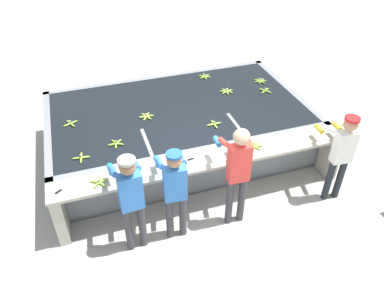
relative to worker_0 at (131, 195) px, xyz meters
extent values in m
plane|color=#A3A099|center=(1.30, 0.28, -1.01)|extent=(80.00, 80.00, 0.00)
cube|color=gray|center=(1.30, 2.15, -0.98)|extent=(4.84, 2.84, 0.06)
cube|color=gray|center=(1.30, 0.79, -0.55)|extent=(4.84, 0.12, 0.91)
cube|color=gray|center=(1.30, 3.51, -0.55)|extent=(4.84, 0.12, 0.91)
cube|color=gray|center=(-1.06, 2.15, -0.55)|extent=(0.12, 2.84, 0.91)
cube|color=gray|center=(3.66, 2.15, -0.55)|extent=(0.12, 2.84, 0.91)
cube|color=black|center=(1.30, 2.15, -0.52)|extent=(4.60, 2.60, 0.85)
cube|color=gray|center=(0.50, 1.25, -0.55)|extent=(0.06, 0.80, 0.91)
cube|color=gray|center=(2.11, 1.25, -0.55)|extent=(0.06, 0.80, 0.91)
cube|color=#A8A393|center=(1.30, 0.51, -0.12)|extent=(4.84, 0.45, 0.05)
cube|color=#A8A393|center=(-1.02, 0.51, -0.58)|extent=(0.16, 0.41, 0.86)
cube|color=#A8A393|center=(3.62, 0.51, -0.58)|extent=(0.16, 0.41, 0.86)
cylinder|color=#38383D|center=(-0.10, -0.04, -0.60)|extent=(0.11, 0.11, 0.82)
cylinder|color=#38383D|center=(0.10, -0.03, -0.60)|extent=(0.11, 0.11, 0.82)
cube|color=blue|center=(0.00, -0.03, 0.10)|extent=(0.33, 0.19, 0.58)
sphere|color=#896042|center=(0.00, -0.03, 0.53)|extent=(0.22, 0.22, 0.22)
cylinder|color=#9E9E99|center=(0.00, -0.03, 0.63)|extent=(0.23, 0.23, 0.04)
cylinder|color=blue|center=(-0.17, 0.21, 0.30)|extent=(0.10, 0.31, 0.18)
cylinder|color=teal|center=(-0.18, 0.46, 0.14)|extent=(0.09, 0.20, 0.08)
cylinder|color=blue|center=(0.15, 0.22, 0.30)|extent=(0.10, 0.31, 0.18)
cylinder|color=teal|center=(0.14, 0.47, 0.14)|extent=(0.09, 0.20, 0.08)
cylinder|color=#38383D|center=(0.52, 0.00, -0.62)|extent=(0.11, 0.11, 0.78)
cylinder|color=#38383D|center=(0.72, -0.02, -0.62)|extent=(0.11, 0.11, 0.78)
cube|color=blue|center=(0.62, -0.01, 0.05)|extent=(0.33, 0.19, 0.55)
sphere|color=#9E704C|center=(0.62, -0.01, 0.46)|extent=(0.21, 0.21, 0.21)
cylinder|color=#1E5199|center=(0.62, -0.01, 0.55)|extent=(0.22, 0.22, 0.04)
cylinder|color=blue|center=(0.48, 0.25, 0.24)|extent=(0.10, 0.31, 0.18)
cylinder|color=teal|center=(0.50, 0.50, 0.07)|extent=(0.10, 0.21, 0.08)
cylinder|color=blue|center=(0.80, 0.23, 0.24)|extent=(0.10, 0.31, 0.18)
cylinder|color=teal|center=(0.82, 0.48, 0.07)|extent=(0.10, 0.21, 0.08)
cylinder|color=#38383D|center=(1.47, -0.02, -0.57)|extent=(0.11, 0.11, 0.87)
cylinder|color=#38383D|center=(1.67, -0.03, -0.57)|extent=(0.11, 0.11, 0.87)
cube|color=#DB3D33|center=(1.57, -0.02, 0.17)|extent=(0.33, 0.19, 0.62)
sphere|color=tan|center=(1.57, -0.02, 0.63)|extent=(0.24, 0.24, 0.24)
cylinder|color=#DB3D33|center=(1.42, 0.23, 0.40)|extent=(0.10, 0.31, 0.18)
cylinder|color=teal|center=(1.43, 0.48, 0.23)|extent=(0.09, 0.20, 0.08)
cylinder|color=#DB3D33|center=(1.74, 0.22, 0.40)|extent=(0.10, 0.31, 0.18)
cylinder|color=teal|center=(1.75, 0.47, 0.23)|extent=(0.09, 0.20, 0.08)
cylinder|color=#1E2328|center=(3.23, -0.05, -0.61)|extent=(0.11, 0.11, 0.79)
cylinder|color=#1E2328|center=(3.43, -0.07, -0.61)|extent=(0.11, 0.11, 0.79)
cube|color=white|center=(3.33, -0.06, 0.07)|extent=(0.33, 0.20, 0.56)
sphere|color=tan|center=(3.33, -0.06, 0.49)|extent=(0.22, 0.22, 0.22)
cylinder|color=red|center=(3.33, -0.06, 0.58)|extent=(0.23, 0.23, 0.04)
cylinder|color=white|center=(3.20, 0.21, 0.26)|extent=(0.11, 0.32, 0.18)
cylinder|color=gold|center=(3.22, 0.46, 0.10)|extent=(0.10, 0.21, 0.08)
cylinder|color=white|center=(3.52, 0.18, 0.26)|extent=(0.11, 0.32, 0.18)
cylinder|color=gold|center=(3.54, 0.43, 0.10)|extent=(0.10, 0.21, 0.08)
ellipsoid|color=#8CB738|center=(2.20, 3.12, -0.08)|extent=(0.05, 0.17, 0.04)
ellipsoid|color=#8CB738|center=(2.25, 3.14, -0.08)|extent=(0.16, 0.13, 0.04)
ellipsoid|color=#8CB738|center=(2.26, 3.19, -0.08)|extent=(0.17, 0.10, 0.04)
ellipsoid|color=#8CB738|center=(2.21, 3.23, -0.08)|extent=(0.05, 0.17, 0.04)
ellipsoid|color=#8CB738|center=(2.16, 3.20, -0.08)|extent=(0.16, 0.13, 0.04)
ellipsoid|color=#8CB738|center=(2.16, 3.15, -0.08)|extent=(0.17, 0.10, 0.04)
cylinder|color=tan|center=(2.21, 3.17, -0.04)|extent=(0.03, 0.03, 0.04)
ellipsoid|color=#93BC3D|center=(-0.71, 2.17, -0.08)|extent=(0.17, 0.10, 0.04)
ellipsoid|color=#93BC3D|center=(-0.64, 2.14, -0.08)|extent=(0.10, 0.17, 0.04)
ellipsoid|color=#93BC3D|center=(-0.61, 2.21, -0.08)|extent=(0.17, 0.10, 0.04)
ellipsoid|color=#93BC3D|center=(-0.68, 2.24, -0.08)|extent=(0.10, 0.17, 0.04)
cylinder|color=tan|center=(-0.66, 2.19, -0.04)|extent=(0.03, 0.03, 0.04)
ellipsoid|color=#7FAD33|center=(-0.05, 1.34, -0.08)|extent=(0.17, 0.05, 0.04)
ellipsoid|color=#7FAD33|center=(0.00, 1.29, -0.08)|extent=(0.07, 0.17, 0.04)
ellipsoid|color=#7FAD33|center=(0.05, 1.32, -0.08)|extent=(0.16, 0.12, 0.04)
ellipsoid|color=#7FAD33|center=(0.05, 1.38, -0.08)|extent=(0.15, 0.14, 0.04)
ellipsoid|color=#7FAD33|center=(-0.01, 1.40, -0.08)|extent=(0.10, 0.17, 0.04)
cylinder|color=tan|center=(0.01, 1.35, -0.04)|extent=(0.03, 0.03, 0.04)
ellipsoid|color=#75A333|center=(3.30, 2.59, -0.08)|extent=(0.17, 0.09, 0.04)
ellipsoid|color=#75A333|center=(3.30, 2.64, -0.08)|extent=(0.16, 0.12, 0.04)
ellipsoid|color=#75A333|center=(3.26, 2.66, -0.08)|extent=(0.06, 0.17, 0.04)
ellipsoid|color=#75A333|center=(3.21, 2.65, -0.08)|extent=(0.14, 0.15, 0.04)
ellipsoid|color=#75A333|center=(3.20, 2.60, -0.08)|extent=(0.17, 0.05, 0.04)
ellipsoid|color=#75A333|center=(3.22, 2.56, -0.08)|extent=(0.12, 0.16, 0.04)
ellipsoid|color=#75A333|center=(3.27, 2.56, -0.08)|extent=(0.09, 0.17, 0.04)
cylinder|color=tan|center=(3.25, 2.61, -0.04)|extent=(0.03, 0.03, 0.04)
ellipsoid|color=#8CB738|center=(3.10, 2.16, -0.08)|extent=(0.16, 0.12, 0.04)
ellipsoid|color=#8CB738|center=(3.18, 2.14, -0.08)|extent=(0.12, 0.16, 0.04)
ellipsoid|color=#8CB738|center=(3.19, 2.22, -0.08)|extent=(0.16, 0.12, 0.04)
ellipsoid|color=#8CB738|center=(3.12, 2.23, -0.08)|extent=(0.12, 0.16, 0.04)
cylinder|color=tan|center=(3.15, 2.19, -0.04)|extent=(0.03, 0.03, 0.04)
ellipsoid|color=#93BC3D|center=(-0.51, 1.14, -0.08)|extent=(0.17, 0.06, 0.04)
ellipsoid|color=#93BC3D|center=(-0.56, 1.20, -0.08)|extent=(0.06, 0.17, 0.04)
ellipsoid|color=#93BC3D|center=(-0.62, 1.15, -0.08)|extent=(0.17, 0.06, 0.04)
ellipsoid|color=#93BC3D|center=(-0.57, 1.09, -0.08)|extent=(0.06, 0.17, 0.04)
cylinder|color=tan|center=(-0.57, 1.15, -0.04)|extent=(0.03, 0.03, 0.04)
ellipsoid|color=#9EC642|center=(0.72, 2.00, -0.08)|extent=(0.17, 0.04, 0.04)
ellipsoid|color=#9EC642|center=(0.69, 2.05, -0.08)|extent=(0.12, 0.16, 0.04)
ellipsoid|color=#9EC642|center=(0.64, 2.05, -0.08)|extent=(0.11, 0.17, 0.04)
ellipsoid|color=#9EC642|center=(0.61, 2.00, -0.08)|extent=(0.17, 0.04, 0.04)
ellipsoid|color=#9EC642|center=(0.63, 1.95, -0.08)|extent=(0.12, 0.16, 0.04)
ellipsoid|color=#9EC642|center=(0.69, 1.95, -0.08)|extent=(0.11, 0.17, 0.04)
cylinder|color=tan|center=(0.66, 2.00, -0.04)|extent=(0.03, 0.03, 0.04)
ellipsoid|color=#93BC3D|center=(2.43, 2.46, -0.08)|extent=(0.12, 0.16, 0.04)
ellipsoid|color=#93BC3D|center=(2.38, 2.47, -0.08)|extent=(0.09, 0.17, 0.04)
ellipsoid|color=#93BC3D|center=(2.35, 2.43, -0.08)|extent=(0.17, 0.09, 0.04)
ellipsoid|color=#93BC3D|center=(2.35, 2.38, -0.08)|extent=(0.16, 0.12, 0.04)
ellipsoid|color=#93BC3D|center=(2.39, 2.36, -0.08)|extent=(0.06, 0.17, 0.04)
ellipsoid|color=#93BC3D|center=(2.44, 2.37, -0.08)|extent=(0.15, 0.15, 0.04)
ellipsoid|color=#93BC3D|center=(2.46, 2.42, -0.08)|extent=(0.17, 0.05, 0.04)
cylinder|color=tan|center=(2.40, 2.41, -0.04)|extent=(0.03, 0.03, 0.04)
ellipsoid|color=#93BC3D|center=(1.79, 1.38, -0.08)|extent=(0.17, 0.04, 0.04)
ellipsoid|color=#93BC3D|center=(1.73, 1.43, -0.08)|extent=(0.04, 0.17, 0.04)
ellipsoid|color=#93BC3D|center=(1.68, 1.38, -0.08)|extent=(0.17, 0.04, 0.04)
ellipsoid|color=#93BC3D|center=(1.73, 1.32, -0.08)|extent=(0.04, 0.17, 0.04)
cylinder|color=tan|center=(1.73, 1.38, -0.04)|extent=(0.03, 0.03, 0.04)
ellipsoid|color=#8CB738|center=(2.09, 0.53, -0.08)|extent=(0.12, 0.16, 0.04)
ellipsoid|color=#8CB738|center=(2.14, 0.52, -0.08)|extent=(0.09, 0.17, 0.04)
ellipsoid|color=#8CB738|center=(2.17, 0.55, -0.08)|extent=(0.17, 0.09, 0.04)
ellipsoid|color=#8CB738|center=(2.17, 0.60, -0.08)|extent=(0.16, 0.12, 0.04)
ellipsoid|color=#8CB738|center=(2.13, 0.63, -0.08)|extent=(0.06, 0.17, 0.04)
ellipsoid|color=#8CB738|center=(2.08, 0.61, -0.08)|extent=(0.14, 0.15, 0.04)
ellipsoid|color=#8CB738|center=(2.06, 0.57, -0.08)|extent=(0.17, 0.05, 0.04)
cylinder|color=tan|center=(2.12, 0.57, -0.04)|extent=(0.03, 0.03, 0.04)
ellipsoid|color=#7FAD33|center=(-0.32, 0.49, -0.08)|extent=(0.17, 0.07, 0.04)
ellipsoid|color=#7FAD33|center=(-0.36, 0.54, -0.08)|extent=(0.06, 0.17, 0.04)
ellipsoid|color=#7FAD33|center=(-0.42, 0.51, -0.08)|extent=(0.17, 0.11, 0.04)
ellipsoid|color=#7FAD33|center=(-0.41, 0.44, -0.08)|extent=(0.14, 0.15, 0.04)
ellipsoid|color=#7FAD33|center=(-0.34, 0.44, -0.08)|extent=(0.11, 0.17, 0.04)
cylinder|color=tan|center=(-0.37, 0.48, -0.04)|extent=(0.03, 0.03, 0.04)
cube|color=silver|center=(-0.77, 0.59, -0.08)|extent=(0.18, 0.14, 0.00)
cube|color=black|center=(-0.93, 0.48, -0.08)|extent=(0.10, 0.08, 0.02)
cube|color=silver|center=(1.24, 0.61, -0.08)|extent=(0.20, 0.06, 0.00)
cube|color=black|center=(1.04, 0.58, -0.08)|extent=(0.10, 0.04, 0.02)
camera|label=1|loc=(-0.36, -3.70, 3.56)|focal=35.00mm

